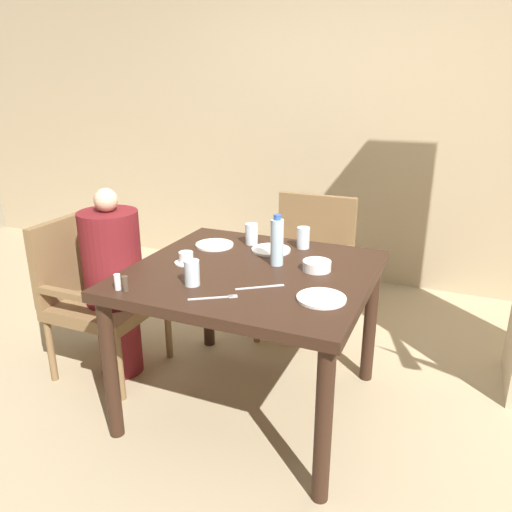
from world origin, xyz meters
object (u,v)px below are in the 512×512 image
object	(u,v)px
plate_main_right	(321,298)
plate_dessert_center	(214,245)
teacup_with_saucer	(186,259)
diner_in_left_chair	(114,282)
bowl_small	(317,266)
glass_tall_near	(252,234)
water_bottle	(277,242)
chair_left_side	(95,289)
glass_tall_far	(303,238)
plate_main_left	(271,250)
glass_tall_mid	(192,273)
chair_far_side	(308,260)

from	to	relation	value
plate_main_right	plate_dessert_center	world-z (taller)	same
plate_main_right	teacup_with_saucer	size ratio (longest dim) A/B	1.78
diner_in_left_chair	bowl_small	bearing A→B (deg)	5.54
teacup_with_saucer	glass_tall_near	xyz separation A→B (m)	(0.18, 0.41, 0.03)
plate_dessert_center	bowl_small	distance (m)	0.64
plate_dessert_center	teacup_with_saucer	distance (m)	0.30
diner_in_left_chair	water_bottle	size ratio (longest dim) A/B	4.30
chair_left_side	plate_main_right	size ratio (longest dim) A/B	4.34
teacup_with_saucer	bowl_small	world-z (taller)	teacup_with_saucer
glass_tall_far	plate_dessert_center	bearing A→B (deg)	-161.37
diner_in_left_chair	water_bottle	distance (m)	0.98
plate_main_right	glass_tall_far	bearing A→B (deg)	114.35
glass_tall_near	glass_tall_far	xyz separation A→B (m)	(0.28, 0.04, 0.00)
teacup_with_saucer	glass_tall_far	xyz separation A→B (m)	(0.46, 0.45, 0.03)
plate_main_left	glass_tall_mid	distance (m)	0.59
water_bottle	glass_tall_far	world-z (taller)	water_bottle
chair_far_side	bowl_small	xyz separation A→B (m)	(0.29, -0.84, 0.29)
plate_main_right	bowl_small	bearing A→B (deg)	109.65
plate_main_left	teacup_with_saucer	world-z (taller)	teacup_with_saucer
chair_far_side	plate_main_left	xyz separation A→B (m)	(-0.01, -0.65, 0.28)
water_bottle	chair_far_side	bearing A→B (deg)	95.99
glass_tall_near	plate_dessert_center	bearing A→B (deg)	-147.63
chair_far_side	teacup_with_saucer	bearing A→B (deg)	-108.47
diner_in_left_chair	glass_tall_mid	xyz separation A→B (m)	(0.67, -0.28, 0.26)
plate_dessert_center	diner_in_left_chair	bearing A→B (deg)	-153.75
chair_left_side	water_bottle	size ratio (longest dim) A/B	3.55
chair_far_side	teacup_with_saucer	size ratio (longest dim) A/B	7.74
plate_main_right	glass_tall_near	xyz separation A→B (m)	(-0.56, 0.57, 0.05)
plate_dessert_center	glass_tall_near	world-z (taller)	glass_tall_near
plate_main_right	glass_tall_mid	distance (m)	0.58
chair_far_side	water_bottle	size ratio (longest dim) A/B	3.55
bowl_small	chair_left_side	bearing A→B (deg)	-175.08
plate_dessert_center	glass_tall_far	bearing A→B (deg)	18.63
diner_in_left_chair	glass_tall_far	xyz separation A→B (m)	(0.96, 0.40, 0.26)
chair_far_side	teacup_with_saucer	world-z (taller)	chair_far_side
glass_tall_mid	glass_tall_far	bearing A→B (deg)	66.78
chair_left_side	glass_tall_mid	bearing A→B (deg)	-19.12
chair_far_side	glass_tall_mid	size ratio (longest dim) A/B	7.78
glass_tall_mid	glass_tall_far	size ratio (longest dim) A/B	1.00
chair_left_side	teacup_with_saucer	xyz separation A→B (m)	(0.64, -0.05, 0.30)
chair_far_side	glass_tall_mid	distance (m)	1.28
plate_main_left	bowl_small	bearing A→B (deg)	-30.72
diner_in_left_chair	plate_dessert_center	distance (m)	0.60
plate_dessert_center	teacup_with_saucer	xyz separation A→B (m)	(-0.00, -0.30, 0.02)
plate_main_left	bowl_small	world-z (taller)	bowl_small
diner_in_left_chair	plate_main_left	xyz separation A→B (m)	(0.82, 0.29, 0.21)
glass_tall_mid	plate_main_left	bearing A→B (deg)	75.09
chair_far_side	water_bottle	distance (m)	0.93
chair_far_side	plate_dessert_center	xyz separation A→B (m)	(-0.33, -0.70, 0.28)
chair_left_side	diner_in_left_chair	size ratio (longest dim) A/B	0.83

